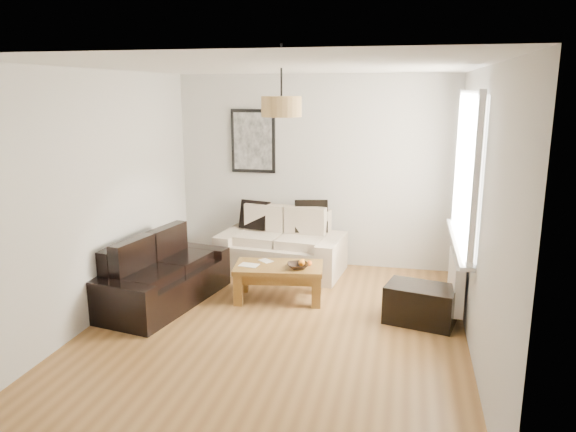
% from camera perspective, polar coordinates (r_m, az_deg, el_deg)
% --- Properties ---
extents(floor, '(4.50, 4.50, 0.00)m').
position_cam_1_polar(floor, '(5.71, -1.33, -11.68)').
color(floor, brown).
rests_on(floor, ground).
extents(ceiling, '(3.80, 4.50, 0.00)m').
position_cam_1_polar(ceiling, '(5.19, -1.48, 15.39)').
color(ceiling, white).
rests_on(ceiling, floor).
extents(wall_back, '(3.80, 0.04, 2.60)m').
position_cam_1_polar(wall_back, '(7.47, 2.74, 4.68)').
color(wall_back, silver).
rests_on(wall_back, floor).
extents(wall_front, '(3.80, 0.04, 2.60)m').
position_cam_1_polar(wall_front, '(3.24, -11.04, -6.89)').
color(wall_front, silver).
rests_on(wall_front, floor).
extents(wall_left, '(0.04, 4.50, 2.60)m').
position_cam_1_polar(wall_left, '(6.03, -19.22, 1.93)').
color(wall_left, silver).
rests_on(wall_left, floor).
extents(wall_right, '(0.04, 4.50, 2.60)m').
position_cam_1_polar(wall_right, '(5.19, 19.42, 0.19)').
color(wall_right, silver).
rests_on(wall_right, floor).
extents(window_bay, '(0.14, 1.90, 1.60)m').
position_cam_1_polar(window_bay, '(5.92, 18.38, 4.74)').
color(window_bay, white).
rests_on(window_bay, wall_right).
extents(radiator, '(0.10, 0.90, 0.52)m').
position_cam_1_polar(radiator, '(6.20, 17.20, -6.46)').
color(radiator, white).
rests_on(radiator, wall_right).
extents(poster, '(0.62, 0.04, 0.87)m').
position_cam_1_polar(poster, '(7.58, -3.67, 7.84)').
color(poster, black).
rests_on(poster, wall_back).
extents(pendant_shade, '(0.40, 0.40, 0.20)m').
position_cam_1_polar(pendant_shade, '(5.48, -0.69, 11.40)').
color(pendant_shade, tan).
rests_on(pendant_shade, ceiling).
extents(loveseat_cream, '(1.71, 1.05, 0.81)m').
position_cam_1_polar(loveseat_cream, '(7.27, -0.70, -2.77)').
color(loveseat_cream, '#C4B49E').
rests_on(loveseat_cream, floor).
extents(sofa_leather, '(1.11, 1.81, 0.73)m').
position_cam_1_polar(sofa_leather, '(6.40, -13.05, -5.72)').
color(sofa_leather, black).
rests_on(sofa_leather, floor).
extents(coffee_table, '(1.08, 0.69, 0.41)m').
position_cam_1_polar(coffee_table, '(6.37, -0.97, -6.96)').
color(coffee_table, brown).
rests_on(coffee_table, floor).
extents(ottoman, '(0.79, 0.60, 0.40)m').
position_cam_1_polar(ottoman, '(5.94, 13.71, -8.96)').
color(ottoman, black).
rests_on(ottoman, floor).
extents(cushion_left, '(0.42, 0.21, 0.40)m').
position_cam_1_polar(cushion_left, '(7.48, -3.52, 0.11)').
color(cushion_left, black).
rests_on(cushion_left, loveseat_cream).
extents(cushion_right, '(0.46, 0.23, 0.44)m').
position_cam_1_polar(cushion_right, '(7.31, 2.44, -0.03)').
color(cushion_right, black).
rests_on(cushion_right, loveseat_cream).
extents(fruit_bowl, '(0.31, 0.31, 0.06)m').
position_cam_1_polar(fruit_bowl, '(6.19, 1.03, -5.25)').
color(fruit_bowl, black).
rests_on(fruit_bowl, coffee_table).
extents(orange_a, '(0.09, 0.09, 0.08)m').
position_cam_1_polar(orange_a, '(6.26, 1.46, -4.95)').
color(orange_a, orange).
rests_on(orange_a, fruit_bowl).
extents(orange_b, '(0.07, 0.07, 0.06)m').
position_cam_1_polar(orange_b, '(6.25, 2.24, -4.96)').
color(orange_b, orange).
rests_on(orange_b, fruit_bowl).
extents(orange_c, '(0.07, 0.07, 0.06)m').
position_cam_1_polar(orange_c, '(6.31, 1.56, -4.79)').
color(orange_c, orange).
rests_on(orange_c, fruit_bowl).
extents(papers, '(0.23, 0.18, 0.01)m').
position_cam_1_polar(papers, '(6.32, -4.12, -5.15)').
color(papers, silver).
rests_on(papers, coffee_table).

